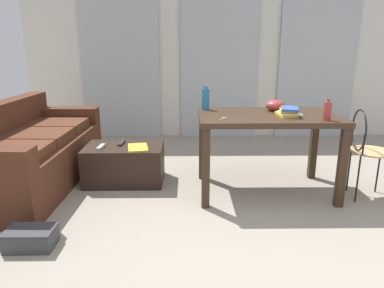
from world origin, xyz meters
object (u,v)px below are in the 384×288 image
Objects in this scene: coffee_table at (125,164)px; craft_table at (267,125)px; bottle_far at (327,111)px; tv_remote_primary at (122,143)px; tv_remote_secondary at (101,147)px; book_stack at (288,112)px; bowl at (275,105)px; shoebox at (31,238)px; scissors at (222,119)px; couch at (29,153)px; wire_chair at (365,144)px; bottle_near at (206,99)px; magazine at (138,148)px.

coffee_table is 1.53m from craft_table.
bottle_far reaches higher than tv_remote_primary.
book_stack is at bearing -4.74° from tv_remote_secondary.
bowl reaches higher than craft_table.
book_stack reaches higher than shoebox.
craft_table is 0.52m from scissors.
wire_chair is (3.29, -0.39, 0.20)m from couch.
bottle_near is at bearing 44.09° from shoebox.
bottle_near reaches higher than wire_chair.
book_stack is 1.52m from magazine.
couch is at bearing -169.28° from tv_remote_primary.
craft_table is at bearing -9.62° from tv_remote_primary.
magazine is (1.13, -0.05, 0.07)m from couch.
scissors reaches higher than shoebox.
scissors is 1.22m from tv_remote_primary.
coffee_table is at bearing 152.74° from scissors.
bowl is (2.51, -0.05, 0.50)m from couch.
magazine is at bearing -179.73° from bowl.
magazine is (0.16, -0.09, 0.21)m from coffee_table.
shoebox is at bearing -162.76° from wire_chair.
book_stack is (0.74, -0.35, -0.07)m from bottle_near.
magazine is at bearing 62.56° from shoebox.
coffee_table is 1.10m from bottle_near.
magazine is (-1.71, 0.47, -0.46)m from bottle_far.
tv_remote_secondary is at bearing 78.71° from shoebox.
wire_chair is 2.86× the size of magazine.
craft_table is 0.91m from wire_chair.
craft_table is at bearing -2.39° from tv_remote_secondary.
tv_remote_secondary reaches higher than magazine.
coffee_table is (0.97, 0.04, -0.13)m from couch.
bottle_far is 1.00× the size of tv_remote_primary.
bottle_far is at bearing -8.77° from tv_remote_secondary.
bowl is (-0.34, 0.48, -0.03)m from bottle_far.
craft_table is (2.40, -0.23, 0.34)m from couch.
scissors is at bearing -36.84° from magazine.
magazine is (-0.69, -0.08, -0.48)m from bottle_near.
bottle_near is at bearing 151.79° from bottle_far.
tv_remote_primary is (-2.35, 0.50, -0.12)m from wire_chair.
couch is 7.66× the size of book_stack.
wire_chair is 3.15× the size of book_stack.
wire_chair is at bearing 3.21° from scissors.
tv_remote_secondary is at bearing 167.89° from magazine.
magazine reaches higher than coffee_table.
scissors is at bearing -27.26° from coffee_table.
scissors is 1.32m from tv_remote_secondary.
bottle_near reaches higher than craft_table.
tv_remote_secondary is (-1.76, 0.01, -0.43)m from bowl.
book_stack reaches higher than craft_table.
bowl is at bearing 101.13° from book_stack.
bowl reaches higher than tv_remote_primary.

